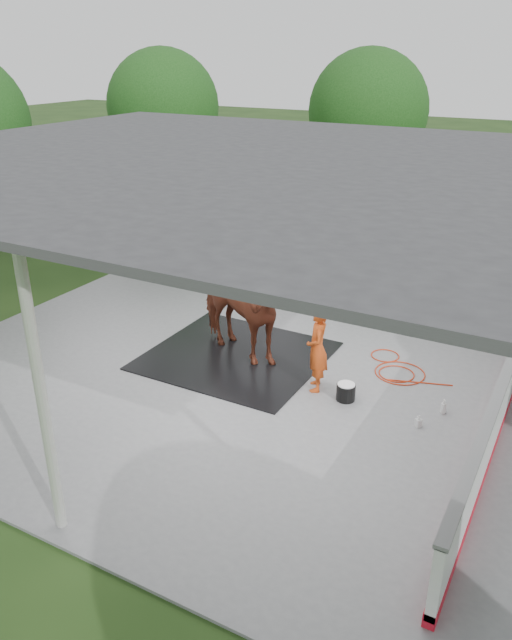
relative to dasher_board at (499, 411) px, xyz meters
The scene contains 12 objects.
ground 4.64m from the dasher_board, behind, with size 100.00×100.00×0.00m, color #1E3814.
concrete_slab 4.63m from the dasher_board, behind, with size 12.00×10.00×0.05m, color slate.
pavilion_structure 5.70m from the dasher_board, behind, with size 12.60×10.60×4.05m.
dasher_board is the anchor object (origin of this frame).
tree_belt 5.43m from the dasher_board, 168.18° to the left, with size 28.00×28.00×5.80m.
rubber_mat 5.11m from the dasher_board, behind, with size 3.36×3.15×0.03m, color black.
horse 5.11m from the dasher_board, behind, with size 1.11×2.45×2.07m, color brown.
handler 3.14m from the dasher_board, behind, with size 0.59×0.39×1.61m, color #C44414.
wash_bucket 2.54m from the dasher_board, behind, with size 0.34×0.34×0.31m.
soap_bottle_a 1.07m from the dasher_board, 155.48° to the left, with size 0.10×0.10×0.26m, color silver.
soap_bottle_b 1.25m from the dasher_board, behind, with size 0.09×0.10×0.21m, color #338CD8.
hose_coil 2.60m from the dasher_board, 143.49° to the left, with size 1.76×1.33×0.02m.
Camera 1 is at (5.28, -9.05, 5.76)m, focal length 35.00 mm.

